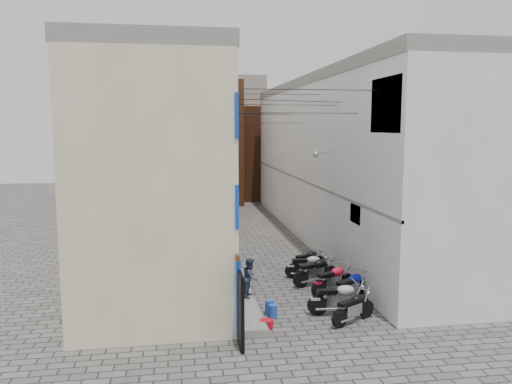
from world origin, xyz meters
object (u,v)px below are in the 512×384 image
motorcycle_e (316,270)px  person_a (226,254)px  motorcycle_b (339,297)px  water_jug_far (270,307)px  motorcycle_a (354,306)px  motorcycle_g (308,259)px  person_b (250,277)px  red_crate (266,324)px  motorcycle_d (333,278)px  motorcycle_f (308,265)px  motorcycle_c (351,285)px  water_jug_near (273,311)px

motorcycle_e → person_a: (-3.53, 0.92, 0.55)m
motorcycle_b → water_jug_far: motorcycle_b is taller
motorcycle_a → motorcycle_g: 5.89m
motorcycle_a → water_jug_far: (-2.54, 1.13, -0.31)m
motorcycle_e → motorcycle_g: size_ratio=1.15×
person_b → water_jug_far: bearing=-134.8°
motorcycle_b → water_jug_far: size_ratio=4.35×
motorcycle_g → person_a: bearing=-101.0°
motorcycle_g → red_crate: 6.58m
motorcycle_d → motorcycle_e: (-0.36, 1.16, 0.01)m
motorcycle_f → red_crate: size_ratio=4.75×
motorcycle_c → motorcycle_d: (-0.37, 0.98, -0.01)m
person_b → red_crate: bearing=-153.0°
red_crate → motorcycle_b: bearing=16.0°
motorcycle_c → motorcycle_e: (-0.72, 2.14, 0.01)m
motorcycle_c → motorcycle_e: bearing=166.2°
motorcycle_g → red_crate: size_ratio=4.50×
motorcycle_d → red_crate: bearing=-73.8°
motorcycle_g → person_a: (-3.73, -0.98, 0.63)m
motorcycle_e → red_crate: 4.85m
motorcycle_f → red_crate: (-2.67, -4.90, -0.44)m
motorcycle_a → person_b: (-3.03, 2.31, 0.39)m
person_b → motorcycle_f: bearing=-24.8°
motorcycle_c → person_a: bearing=-158.2°
motorcycle_f → motorcycle_a: bearing=8.6°
water_jug_near → person_b: bearing=109.7°
motorcycle_e → red_crate: bearing=-56.5°
motorcycle_b → water_jug_far: 2.35m
motorcycle_c → motorcycle_d: size_ratio=1.01×
person_a → red_crate: bearing=-173.2°
motorcycle_c → water_jug_far: motorcycle_c is taller
motorcycle_g → person_a: person_a is taller
motorcycle_a → red_crate: 2.89m
motorcycle_f → water_jug_far: motorcycle_f is taller
motorcycle_f → motorcycle_b: bearing=5.5°
motorcycle_e → water_jug_far: 3.76m
motorcycle_b → motorcycle_c: bearing=145.7°
motorcycle_g → water_jug_far: (-2.61, -4.76, -0.29)m
motorcycle_c → red_crate: bearing=-94.3°
motorcycle_d → motorcycle_g: size_ratio=1.12×
motorcycle_a → water_jug_near: 2.64m
motorcycle_d → person_b: (-3.25, -0.52, 0.34)m
motorcycle_b → motorcycle_e: (0.11, 3.24, 0.00)m
motorcycle_f → motorcycle_g: (0.26, 0.98, -0.03)m
motorcycle_c → person_a: (-4.25, 3.06, 0.55)m
person_a → water_jug_near: 4.37m
motorcycle_b → person_b: person_b is taller
motorcycle_a → water_jug_near: size_ratio=4.27×
motorcycle_b → water_jug_far: (-2.29, 0.37, -0.37)m
motorcycle_d → red_crate: (-3.08, -2.83, -0.48)m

